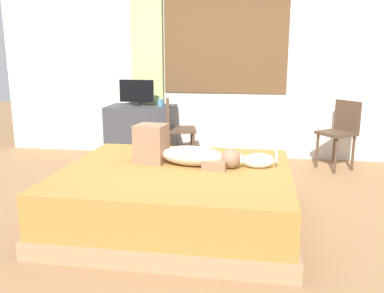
% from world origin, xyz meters
% --- Properties ---
extents(ground_plane, '(16.00, 16.00, 0.00)m').
position_xyz_m(ground_plane, '(0.00, 0.00, 0.00)').
color(ground_plane, olive).
extents(back_wall_with_window, '(6.40, 0.14, 2.90)m').
position_xyz_m(back_wall_with_window, '(0.00, 2.47, 1.45)').
color(back_wall_with_window, silver).
rests_on(back_wall_with_window, ground).
extents(bed, '(1.96, 1.72, 0.49)m').
position_xyz_m(bed, '(-0.13, -0.01, 0.24)').
color(bed, '#997A56').
rests_on(bed, ground).
extents(person_lying, '(0.94, 0.36, 0.34)m').
position_xyz_m(person_lying, '(-0.12, 0.13, 0.60)').
color(person_lying, '#CCB299').
rests_on(person_lying, bed).
extents(cat, '(0.36, 0.15, 0.21)m').
position_xyz_m(cat, '(0.53, 0.12, 0.55)').
color(cat, silver).
rests_on(cat, bed).
extents(desk, '(0.90, 0.56, 0.74)m').
position_xyz_m(desk, '(-1.05, 2.07, 0.37)').
color(desk, '#38383D').
rests_on(desk, ground).
extents(tv_monitor, '(0.48, 0.10, 0.35)m').
position_xyz_m(tv_monitor, '(-1.10, 2.07, 0.92)').
color(tv_monitor, black).
rests_on(tv_monitor, desk).
extents(cup, '(0.08, 0.08, 0.10)m').
position_xyz_m(cup, '(-0.77, 2.08, 0.79)').
color(cup, teal).
rests_on(cup, desk).
extents(chair_by_desk, '(0.46, 0.46, 0.86)m').
position_xyz_m(chair_by_desk, '(-0.53, 1.88, 0.51)').
color(chair_by_desk, '#4C3828').
rests_on(chair_by_desk, ground).
extents(chair_spare, '(0.53, 0.53, 0.86)m').
position_xyz_m(chair_spare, '(1.56, 2.00, 0.51)').
color(chair_spare, '#4C3828').
rests_on(chair_spare, ground).
extents(curtain_left, '(0.44, 0.06, 2.36)m').
position_xyz_m(curtain_left, '(-1.02, 2.35, 1.18)').
color(curtain_left, '#ADCC75').
rests_on(curtain_left, ground).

